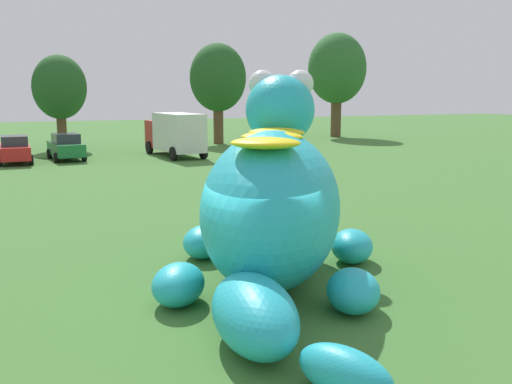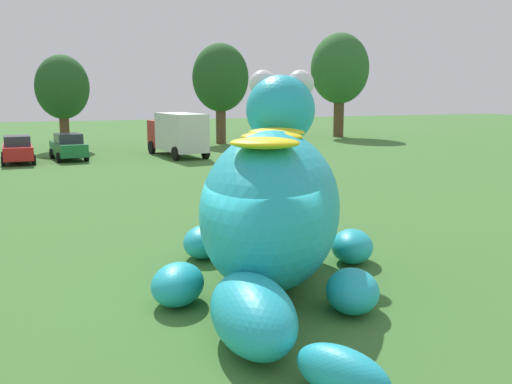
# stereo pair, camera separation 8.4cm
# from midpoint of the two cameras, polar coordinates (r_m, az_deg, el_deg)

# --- Properties ---
(ground_plane) EXTENTS (160.00, 160.00, 0.00)m
(ground_plane) POSITION_cam_midpoint_polar(r_m,az_deg,el_deg) (12.30, -0.92, -11.20)
(ground_plane) COLOR #427533
(giant_inflatable_creature) EXTENTS (6.62, 9.88, 5.00)m
(giant_inflatable_creature) POSITION_cam_midpoint_polar(r_m,az_deg,el_deg) (13.38, 1.43, -1.30)
(giant_inflatable_creature) COLOR #23B2C6
(giant_inflatable_creature) RESTS_ON ground
(car_red) EXTENTS (2.07, 4.17, 1.72)m
(car_red) POSITION_cam_midpoint_polar(r_m,az_deg,el_deg) (38.78, -22.72, 3.88)
(car_red) COLOR red
(car_red) RESTS_ON ground
(car_green) EXTENTS (2.35, 4.29, 1.72)m
(car_green) POSITION_cam_midpoint_polar(r_m,az_deg,el_deg) (39.58, -18.27, 4.25)
(car_green) COLOR #1E7238
(car_green) RESTS_ON ground
(box_truck) EXTENTS (3.13, 6.63, 2.95)m
(box_truck) POSITION_cam_midpoint_polar(r_m,az_deg,el_deg) (40.03, -8.04, 5.78)
(box_truck) COLOR #B2231E
(box_truck) RESTS_ON ground
(tree_mid_left) EXTENTS (4.02, 4.02, 7.13)m
(tree_mid_left) POSITION_cam_midpoint_polar(r_m,az_deg,el_deg) (46.90, -18.84, 9.69)
(tree_mid_left) COLOR brown
(tree_mid_left) RESTS_ON ground
(tree_centre_left) EXTENTS (4.71, 4.71, 8.36)m
(tree_centre_left) POSITION_cam_midpoint_polar(r_m,az_deg,el_deg) (49.42, -3.82, 11.11)
(tree_centre_left) COLOR brown
(tree_centre_left) RESTS_ON ground
(tree_centre) EXTENTS (5.58, 5.58, 9.91)m
(tree_centre) POSITION_cam_midpoint_polar(r_m,az_deg,el_deg) (57.30, 7.95, 11.89)
(tree_centre) COLOR brown
(tree_centre) RESTS_ON ground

